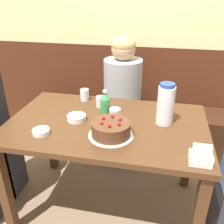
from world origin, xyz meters
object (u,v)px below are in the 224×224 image
(glass_shot_small, at_px, (100,102))
(person_teal_shirt, at_px, (122,104))
(birthday_cake, at_px, (111,129))
(glass_water_tall, at_px, (115,114))
(bench_seat, at_px, (125,127))
(bowl_rice_small, at_px, (77,118))
(water_pitcher, at_px, (166,104))
(soju_bottle, at_px, (105,104))
(glass_tumbler_short, at_px, (85,95))
(bowl_soup_white, at_px, (41,132))
(napkin_holder, at_px, (201,157))

(glass_shot_small, height_order, person_teal_shirt, person_teal_shirt)
(birthday_cake, distance_m, glass_water_tall, 0.21)
(bench_seat, distance_m, bowl_rice_small, 1.01)
(glass_water_tall, bearing_deg, bowl_rice_small, -163.14)
(water_pitcher, height_order, soju_bottle, water_pitcher)
(bench_seat, xyz_separation_m, glass_water_tall, (0.04, -0.77, 0.54))
(bowl_rice_small, bearing_deg, soju_bottle, 33.46)
(glass_water_tall, bearing_deg, soju_bottle, 153.82)
(bowl_rice_small, relative_size, glass_tumbler_short, 1.40)
(birthday_cake, bearing_deg, bowl_soup_white, -170.75)
(soju_bottle, height_order, bowl_soup_white, soju_bottle)
(napkin_holder, xyz_separation_m, glass_water_tall, (-0.50, 0.37, -0.00))
(bench_seat, bearing_deg, glass_water_tall, -86.83)
(water_pitcher, bearing_deg, napkin_holder, -64.22)
(water_pitcher, height_order, bowl_soup_white, water_pitcher)
(glass_shot_small, relative_size, person_teal_shirt, 0.07)
(glass_water_tall, relative_size, glass_tumbler_short, 0.83)
(soju_bottle, relative_size, person_teal_shirt, 0.15)
(birthday_cake, height_order, bowl_rice_small, birthday_cake)
(water_pitcher, relative_size, glass_shot_small, 3.41)
(water_pitcher, bearing_deg, glass_tumbler_short, 158.24)
(bowl_rice_small, distance_m, glass_tumbler_short, 0.33)
(glass_tumbler_short, height_order, glass_shot_small, glass_tumbler_short)
(napkin_holder, xyz_separation_m, bowl_rice_small, (-0.74, 0.30, -0.02))
(person_teal_shirt, bearing_deg, water_pitcher, 31.97)
(soju_bottle, xyz_separation_m, glass_water_tall, (0.07, -0.04, -0.05))
(bench_seat, bearing_deg, person_teal_shirt, -92.67)
(birthday_cake, bearing_deg, soju_bottle, 110.49)
(bench_seat, xyz_separation_m, person_teal_shirt, (-0.01, -0.18, 0.34))
(glass_water_tall, bearing_deg, bowl_soup_white, -144.25)
(soju_bottle, height_order, napkin_holder, soju_bottle)
(bowl_rice_small, bearing_deg, glass_tumbler_short, 98.11)
(bench_seat, xyz_separation_m, birthday_cake, (0.06, -0.98, 0.55))
(soju_bottle, xyz_separation_m, glass_tumbler_short, (-0.21, 0.21, -0.04))
(water_pitcher, height_order, glass_shot_small, water_pitcher)
(bowl_rice_small, height_order, glass_shot_small, glass_shot_small)
(birthday_cake, relative_size, glass_shot_small, 3.38)
(bowl_soup_white, xyz_separation_m, glass_tumbler_short, (0.10, 0.53, 0.03))
(soju_bottle, bearing_deg, glass_water_tall, -26.18)
(soju_bottle, relative_size, napkin_holder, 1.62)
(soju_bottle, xyz_separation_m, person_teal_shirt, (0.02, 0.56, -0.25))
(bench_seat, height_order, bowl_rice_small, bowl_rice_small)
(bowl_soup_white, distance_m, person_teal_shirt, 0.96)
(napkin_holder, height_order, glass_shot_small, napkin_holder)
(soju_bottle, height_order, glass_water_tall, soju_bottle)
(napkin_holder, distance_m, glass_shot_small, 0.83)
(bowl_soup_white, bearing_deg, bench_seat, 71.81)
(napkin_holder, xyz_separation_m, glass_tumbler_short, (-0.79, 0.62, 0.01))
(water_pitcher, height_order, bowl_rice_small, water_pitcher)
(bench_seat, distance_m, napkin_holder, 1.38)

